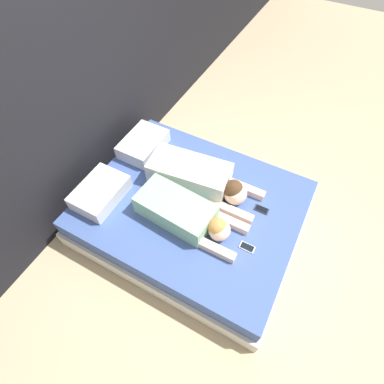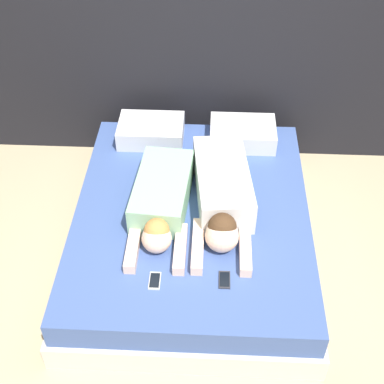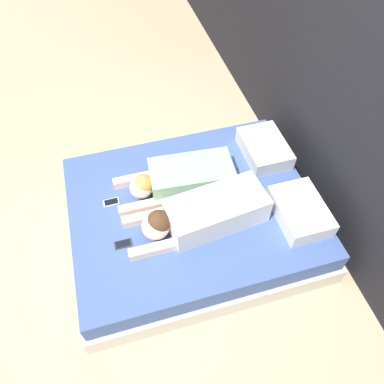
{
  "view_description": "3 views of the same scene",
  "coord_description": "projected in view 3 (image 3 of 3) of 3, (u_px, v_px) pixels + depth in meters",
  "views": [
    {
      "loc": [
        -1.36,
        -0.74,
        2.64
      ],
      "look_at": [
        0.0,
        0.0,
        0.53
      ],
      "focal_mm": 28.0,
      "sensor_mm": 36.0,
      "label": 1
    },
    {
      "loc": [
        0.12,
        -2.54,
        2.88
      ],
      "look_at": [
        0.0,
        0.0,
        0.53
      ],
      "focal_mm": 50.0,
      "sensor_mm": 36.0,
      "label": 2
    },
    {
      "loc": [
        1.7,
        -0.49,
        2.78
      ],
      "look_at": [
        0.0,
        0.0,
        0.53
      ],
      "focal_mm": 35.0,
      "sensor_mm": 36.0,
      "label": 3
    }
  ],
  "objects": [
    {
      "name": "cell_phone_right",
      "position": [
        123.0,
        244.0,
        2.75
      ],
      "size": [
        0.07,
        0.13,
        0.01
      ],
      "color": "#2D2D33",
      "rests_on": "bed"
    },
    {
      "name": "wall_back",
      "position": [
        359.0,
        82.0,
        2.46
      ],
      "size": [
        12.0,
        0.06,
        2.6
      ],
      "color": "black",
      "rests_on": "ground_plane"
    },
    {
      "name": "person_left",
      "position": [
        180.0,
        178.0,
        3.02
      ],
      "size": [
        0.39,
        0.97,
        0.21
      ],
      "color": "#8CBF99",
      "rests_on": "bed"
    },
    {
      "name": "pillow_head_left",
      "position": [
        264.0,
        148.0,
        3.26
      ],
      "size": [
        0.49,
        0.35,
        0.15
      ],
      "color": "silver",
      "rests_on": "bed"
    },
    {
      "name": "bed",
      "position": [
        192.0,
        217.0,
        3.14
      ],
      "size": [
        1.61,
        1.98,
        0.38
      ],
      "color": "beige",
      "rests_on": "ground_plane"
    },
    {
      "name": "cell_phone_left",
      "position": [
        111.0,
        202.0,
        2.99
      ],
      "size": [
        0.07,
        0.13,
        0.01
      ],
      "color": "silver",
      "rests_on": "bed"
    },
    {
      "name": "pillow_head_right",
      "position": [
        300.0,
        211.0,
        2.85
      ],
      "size": [
        0.49,
        0.35,
        0.15
      ],
      "color": "silver",
      "rests_on": "bed"
    },
    {
      "name": "person_right",
      "position": [
        202.0,
        214.0,
        2.78
      ],
      "size": [
        0.42,
        1.09,
        0.24
      ],
      "color": "silver",
      "rests_on": "bed"
    },
    {
      "name": "ground_plane",
      "position": [
        192.0,
        229.0,
        3.28
      ],
      "size": [
        12.0,
        12.0,
        0.0
      ],
      "primitive_type": "plane",
      "color": "tan"
    }
  ]
}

